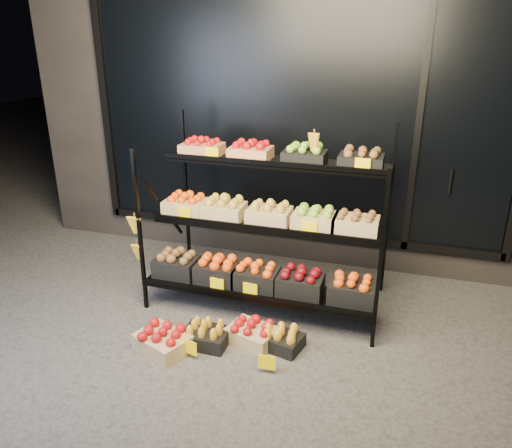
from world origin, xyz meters
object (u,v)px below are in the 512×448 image
(floor_crate_left, at_px, (163,340))
(floor_crate_midright, at_px, (252,332))
(floor_crate_midleft, at_px, (206,335))
(display_rack, at_px, (265,224))

(floor_crate_left, relative_size, floor_crate_midright, 1.10)
(floor_crate_left, xyz_separation_m, floor_crate_midleft, (0.29, 0.18, -0.01))
(floor_crate_left, bearing_deg, display_rack, 81.51)
(floor_crate_midleft, bearing_deg, display_rack, 71.61)
(display_rack, distance_m, floor_crate_midleft, 1.09)
(display_rack, xyz_separation_m, floor_crate_midright, (0.08, -0.65, -0.69))
(display_rack, xyz_separation_m, floor_crate_left, (-0.57, -0.97, -0.69))
(floor_crate_left, height_order, floor_crate_midleft, floor_crate_left)
(floor_crate_left, xyz_separation_m, floor_crate_midright, (0.65, 0.32, -0.00))
(floor_crate_midleft, height_order, floor_crate_midright, floor_crate_midright)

